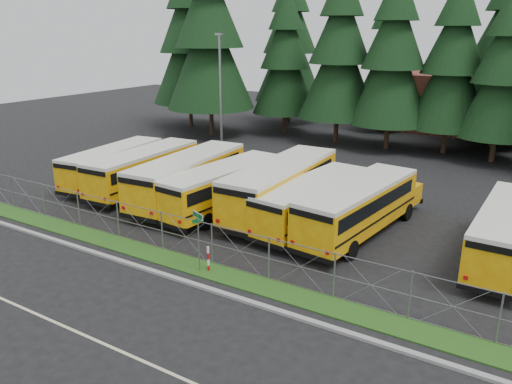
% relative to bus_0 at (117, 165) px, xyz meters
% --- Properties ---
extents(ground, '(120.00, 120.00, 0.00)m').
position_rel_bus_0_xyz_m(ground, '(14.34, -5.98, -1.31)').
color(ground, black).
rests_on(ground, ground).
extents(curb, '(50.00, 0.25, 0.12)m').
position_rel_bus_0_xyz_m(curb, '(14.34, -9.08, -1.25)').
color(curb, gray).
rests_on(curb, ground).
extents(grass_verge, '(50.00, 1.40, 0.06)m').
position_rel_bus_0_xyz_m(grass_verge, '(14.34, -7.68, -1.28)').
color(grass_verge, '#1F4012').
rests_on(grass_verge, ground).
extents(road_lane_line, '(50.00, 0.12, 0.01)m').
position_rel_bus_0_xyz_m(road_lane_line, '(14.34, -13.98, -1.30)').
color(road_lane_line, beige).
rests_on(road_lane_line, ground).
extents(chainlink_fence, '(44.00, 0.10, 2.00)m').
position_rel_bus_0_xyz_m(chainlink_fence, '(14.34, -6.98, -0.31)').
color(chainlink_fence, gray).
rests_on(chainlink_fence, ground).
extents(brick_building, '(22.00, 10.00, 6.00)m').
position_rel_bus_0_xyz_m(brick_building, '(20.34, 34.02, 1.69)').
color(brick_building, brown).
rests_on(brick_building, ground).
extents(bus_0, '(3.41, 10.18, 2.62)m').
position_rel_bus_0_xyz_m(bus_0, '(0.00, 0.00, 0.00)').
color(bus_0, orange).
rests_on(bus_0, ground).
extents(bus_1, '(3.03, 10.72, 2.78)m').
position_rel_bus_0_xyz_m(bus_1, '(2.96, -0.05, 0.08)').
color(bus_1, orange).
rests_on(bus_1, ground).
extents(bus_2, '(3.44, 11.49, 2.97)m').
position_rel_bus_0_xyz_m(bus_2, '(6.90, -0.28, 0.18)').
color(bus_2, orange).
rests_on(bus_2, ground).
extents(bus_3, '(3.50, 10.79, 2.78)m').
position_rel_bus_0_xyz_m(bus_3, '(9.77, -0.56, 0.08)').
color(bus_3, orange).
rests_on(bus_3, ground).
extents(bus_4, '(2.99, 11.82, 3.09)m').
position_rel_bus_0_xyz_m(bus_4, '(12.86, 0.85, 0.23)').
color(bus_4, orange).
rests_on(bus_4, ground).
extents(bus_5, '(3.54, 10.35, 2.66)m').
position_rel_bus_0_xyz_m(bus_5, '(15.28, -0.08, 0.02)').
color(bus_5, orange).
rests_on(bus_5, ground).
extents(bus_6, '(3.86, 11.09, 2.85)m').
position_rel_bus_0_xyz_m(bus_6, '(17.89, 0.02, 0.11)').
color(bus_6, orange).
rests_on(bus_6, ground).
extents(bus_east, '(2.64, 10.33, 2.70)m').
position_rel_bus_0_xyz_m(bus_east, '(24.79, 0.45, 0.04)').
color(bus_east, orange).
rests_on(bus_east, ground).
extents(street_sign, '(0.78, 0.52, 2.81)m').
position_rel_bus_0_xyz_m(street_sign, '(13.31, -7.91, 0.72)').
color(street_sign, gray).
rests_on(street_sign, ground).
extents(striped_bollard, '(0.11, 0.11, 1.20)m').
position_rel_bus_0_xyz_m(striped_bollard, '(13.64, -7.69, -0.71)').
color(striped_bollard, '#B20C0C').
rests_on(striped_bollard, ground).
extents(light_standard, '(0.70, 0.35, 10.14)m').
position_rel_bus_0_xyz_m(light_standard, '(0.94, 11.41, 4.19)').
color(light_standard, gray).
rests_on(light_standard, ground).
extents(conifer_0, '(8.07, 8.07, 17.85)m').
position_rel_bus_0_xyz_m(conifer_0, '(-9.94, 20.80, 7.62)').
color(conifer_0, black).
rests_on(conifer_0, ground).
extents(conifer_1, '(8.76, 8.76, 19.38)m').
position_rel_bus_0_xyz_m(conifer_1, '(-4.50, 17.36, 8.38)').
color(conifer_1, black).
rests_on(conifer_1, ground).
extents(conifer_2, '(6.69, 6.69, 14.80)m').
position_rel_bus_0_xyz_m(conifer_2, '(1.30, 22.40, 6.09)').
color(conifer_2, black).
rests_on(conifer_2, ground).
extents(conifer_3, '(7.44, 7.44, 16.46)m').
position_rel_bus_0_xyz_m(conifer_3, '(7.73, 20.98, 6.92)').
color(conifer_3, black).
rests_on(conifer_3, ground).
extents(conifer_4, '(7.16, 7.16, 15.82)m').
position_rel_bus_0_xyz_m(conifer_4, '(12.82, 20.69, 6.60)').
color(conifer_4, black).
rests_on(conifer_4, ground).
extents(conifer_5, '(6.87, 6.87, 15.18)m').
position_rel_bus_0_xyz_m(conifer_5, '(17.63, 21.68, 6.28)').
color(conifer_5, black).
rests_on(conifer_5, ground).
extents(conifer_6, '(6.37, 6.37, 14.09)m').
position_rel_bus_0_xyz_m(conifer_6, '(21.74, 20.51, 5.74)').
color(conifer_6, black).
rests_on(conifer_6, ground).
extents(conifer_10, '(7.93, 7.93, 17.54)m').
position_rel_bus_0_xyz_m(conifer_10, '(-1.39, 28.43, 7.46)').
color(conifer_10, black).
rests_on(conifer_10, ground).
extents(conifer_11, '(6.73, 6.73, 14.88)m').
position_rel_bus_0_xyz_m(conifer_11, '(9.47, 29.65, 6.13)').
color(conifer_11, black).
rests_on(conifer_11, ground).
extents(conifer_12, '(7.71, 7.71, 17.05)m').
position_rel_bus_0_xyz_m(conifer_12, '(20.95, 26.73, 7.22)').
color(conifer_12, black).
rests_on(conifer_12, ground).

